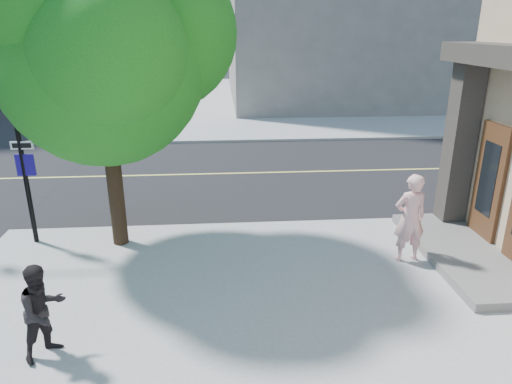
{
  "coord_description": "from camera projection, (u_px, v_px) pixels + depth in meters",
  "views": [
    {
      "loc": [
        4.16,
        -10.64,
        4.73
      ],
      "look_at": [
        4.9,
        -1.06,
        1.3
      ],
      "focal_mm": 32.54,
      "sensor_mm": 36.0,
      "label": 1
    }
  ],
  "objects": [
    {
      "name": "pedestrian",
      "position": [
        43.0,
        311.0,
        6.7
      ],
      "size": [
        0.88,
        0.91,
        1.47
      ],
      "primitive_type": "imported",
      "rotation": [
        0.0,
        0.0,
        0.9
      ],
      "color": "black",
      "rests_on": "sidewalk_se"
    },
    {
      "name": "road_ew",
      "position": [
        97.0,
        177.0,
        15.5
      ],
      "size": [
        140.0,
        9.0,
        0.01
      ],
      "primitive_type": "cube",
      "color": "black",
      "rests_on": "ground"
    },
    {
      "name": "man_on_phone",
      "position": [
        410.0,
        218.0,
        9.43
      ],
      "size": [
        0.73,
        0.52,
        1.88
      ],
      "primitive_type": "imported",
      "rotation": [
        0.0,
        0.0,
        3.24
      ],
      "color": "#EAAAAB",
      "rests_on": "sidewalk_se"
    },
    {
      "name": "street_tree",
      "position": [
        105.0,
        38.0,
        9.05
      ],
      "size": [
        5.15,
        4.68,
        6.84
      ],
      "rotation": [
        0.0,
        0.0,
        0.12
      ],
      "color": "black",
      "rests_on": "sidewalk_se"
    },
    {
      "name": "ground",
      "position": [
        52.0,
        233.0,
        11.28
      ],
      "size": [
        140.0,
        140.0,
        0.0
      ],
      "primitive_type": "plane",
      "color": "black",
      "rests_on": "ground"
    },
    {
      "name": "sidewalk_ne",
      "position": [
        354.0,
        98.0,
        32.43
      ],
      "size": [
        29.0,
        25.0,
        0.12
      ],
      "primitive_type": "cube",
      "color": "#999999",
      "rests_on": "ground"
    }
  ]
}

